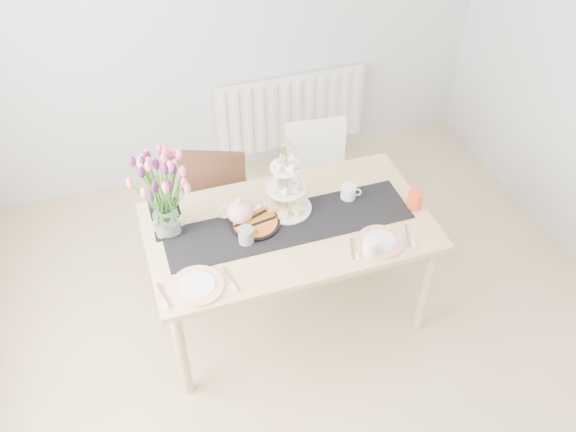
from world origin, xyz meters
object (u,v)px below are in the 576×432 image
object	(u,v)px
tart_tin	(255,224)
plate_right	(380,242)
cake_stand	(287,193)
tulip_vase	(160,185)
plate_left	(197,286)
teapot	(240,211)
mug_grey	(246,236)
mug_orange	(415,200)
cream_jug	(348,192)
mug_white	(370,247)
chair_brown	(213,207)
dining_table	(289,234)
chair_white	(319,172)
radiator	(291,112)

from	to	relation	value
tart_tin	plate_right	world-z (taller)	tart_tin
cake_stand	tulip_vase	bearing A→B (deg)	176.25
cake_stand	plate_left	distance (m)	0.75
teapot	plate_left	distance (m)	0.53
mug_grey	mug_orange	size ratio (longest dim) A/B	0.98
cream_jug	mug_white	bearing A→B (deg)	-74.88
chair_brown	mug_white	xyz separation A→B (m)	(0.67, -0.92, 0.31)
tulip_vase	teapot	xyz separation A→B (m)	(0.40, -0.06, -0.25)
tulip_vase	cake_stand	distance (m)	0.71
mug_orange	plate_left	world-z (taller)	mug_orange
chair_brown	dining_table	bearing A→B (deg)	-39.16
cake_stand	teapot	size ratio (longest dim) A/B	1.72
chair_white	chair_brown	bearing A→B (deg)	-164.23
cream_jug	mug_grey	bearing A→B (deg)	-142.47
cream_jug	mug_orange	distance (m)	0.39
cake_stand	chair_white	bearing A→B (deg)	53.83
teapot	mug_grey	size ratio (longest dim) A/B	2.45
cream_jug	mug_orange	size ratio (longest dim) A/B	0.88
tulip_vase	cake_stand	size ratio (longest dim) A/B	1.41
teapot	cream_jug	bearing A→B (deg)	12.80
radiator	tart_tin	xyz separation A→B (m)	(-0.71, -1.50, 0.32)
dining_table	mug_white	world-z (taller)	mug_white
cake_stand	plate_left	size ratio (longest dim) A/B	1.53
chair_white	plate_right	bearing A→B (deg)	-85.27
teapot	tulip_vase	bearing A→B (deg)	-175.26
tart_tin	plate_left	size ratio (longest dim) A/B	1.00
mug_white	mug_orange	distance (m)	0.48
teapot	plate_left	world-z (taller)	teapot
dining_table	teapot	size ratio (longest dim) A/B	6.53
dining_table	cake_stand	size ratio (longest dim) A/B	3.79
tart_tin	mug_white	xyz separation A→B (m)	(0.52, -0.40, 0.03)
teapot	cream_jug	size ratio (longest dim) A/B	2.73
teapot	plate_right	size ratio (longest dim) A/B	0.94
chair_white	teapot	world-z (taller)	teapot
cake_stand	plate_right	size ratio (longest dim) A/B	1.62
cake_stand	cream_jug	world-z (taller)	cake_stand
chair_brown	radiator	bearing A→B (deg)	69.71
tulip_vase	mug_orange	bearing A→B (deg)	-10.32
mug_white	chair_white	bearing A→B (deg)	96.98
chair_white	mug_grey	world-z (taller)	mug_grey
mug_orange	cake_stand	bearing A→B (deg)	95.62
teapot	radiator	bearing A→B (deg)	74.54
chair_white	mug_white	distance (m)	1.11
cream_jug	plate_right	world-z (taller)	cream_jug
radiator	dining_table	world-z (taller)	same
cream_jug	mug_white	world-z (taller)	mug_white
radiator	tulip_vase	xyz separation A→B (m)	(-1.18, -1.38, 0.62)
chair_white	mug_grey	xyz separation A→B (m)	(-0.72, -0.77, 0.32)
tulip_vase	plate_left	size ratio (longest dim) A/B	2.14
radiator	mug_white	distance (m)	1.94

